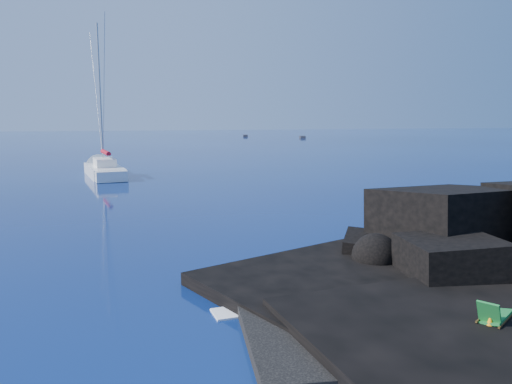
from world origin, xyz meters
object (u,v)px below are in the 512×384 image
marker_cone (490,325)px  distant_boat_b (302,138)px  sailboat (105,176)px  distant_boat_a (245,137)px  sunbather (465,313)px  deck_chair (497,309)px

marker_cone → distant_boat_b: bearing=72.3°
sailboat → marker_cone: bearing=-84.6°
sailboat → marker_cone: size_ratio=27.11×
distant_boat_a → distant_boat_b: 18.30m
marker_cone → distant_boat_b: size_ratio=0.12×
distant_boat_a → sunbather: bearing=-88.7°
distant_boat_a → distant_boat_b: size_ratio=0.94×
deck_chair → marker_cone: (-0.48, -0.35, -0.24)m
sailboat → distant_boat_a: size_ratio=3.59×
marker_cone → distant_boat_b: 123.42m
distant_boat_a → marker_cone: bearing=-88.7°
deck_chair → marker_cone: 0.63m
sailboat → sunbather: 41.34m
sunbather → marker_cone: 1.07m
deck_chair → sailboat: bearing=71.6°
sunbather → distant_boat_b: size_ratio=0.36×
marker_cone → distant_boat_b: marker_cone is taller
sailboat → marker_cone: 42.34m
sailboat → distant_boat_a: bearing=58.9°
distant_boat_a → distant_boat_b: (12.69, -13.19, 0.00)m
sailboat → deck_chair: bearing=-83.8°
deck_chair → distant_boat_a: 132.68m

